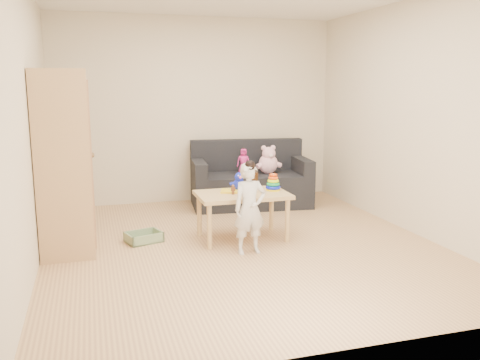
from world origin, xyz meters
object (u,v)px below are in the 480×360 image
object	(u,v)px
sofa	(251,190)
toddler	(250,210)
play_table	(242,216)
wardrobe	(65,161)

from	to	relation	value
sofa	toddler	world-z (taller)	toddler
play_table	toddler	size ratio (longest dim) A/B	1.10
wardrobe	toddler	distance (m)	1.94
wardrobe	sofa	world-z (taller)	wardrobe
wardrobe	sofa	bearing A→B (deg)	27.19
sofa	play_table	distance (m)	1.57
sofa	play_table	size ratio (longest dim) A/B	1.64
wardrobe	play_table	size ratio (longest dim) A/B	1.85
wardrobe	play_table	xyz separation A→B (m)	(1.80, -0.25, -0.65)
wardrobe	sofa	distance (m)	2.75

